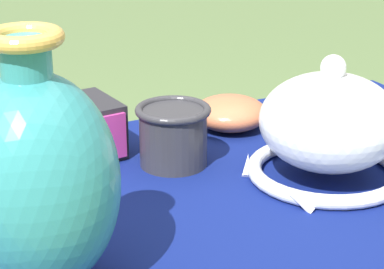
{
  "coord_description": "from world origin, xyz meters",
  "views": [
    {
      "loc": [
        -0.45,
        -0.88,
        1.17
      ],
      "look_at": [
        -0.04,
        -0.07,
        0.82
      ],
      "focal_mm": 70.0,
      "sensor_mm": 36.0,
      "label": 1
    }
  ],
  "objects": [
    {
      "name": "display_table",
      "position": [
        0.0,
        -0.01,
        0.62
      ],
      "size": [
        1.15,
        0.61,
        0.7
      ],
      "color": "#38383D",
      "rests_on": "ground_plane"
    },
    {
      "name": "cup_wide_ivory",
      "position": [
        -0.23,
        0.03,
        0.74
      ],
      "size": [
        0.11,
        0.11,
        0.07
      ],
      "color": "white",
      "rests_on": "display_table"
    },
    {
      "name": "cup_wide_charcoal",
      "position": [
        0.01,
        0.09,
        0.75
      ],
      "size": [
        0.12,
        0.12,
        0.1
      ],
      "color": "#2D2D33",
      "rests_on": "display_table"
    },
    {
      "name": "vase_dome_bell",
      "position": [
        0.19,
        -0.06,
        0.78
      ],
      "size": [
        0.24,
        0.25,
        0.2
      ],
      "color": "white",
      "rests_on": "display_table"
    },
    {
      "name": "vase_tall_bulbous",
      "position": [
        -0.27,
        -0.15,
        0.83
      ],
      "size": [
        0.18,
        0.18,
        0.3
      ],
      "color": "teal",
      "rests_on": "display_table"
    },
    {
      "name": "bowl_shallow_terracotta",
      "position": [
        0.17,
        0.19,
        0.73
      ],
      "size": [
        0.13,
        0.13,
        0.06
      ],
      "primitive_type": "ellipsoid",
      "color": "#BC6642",
      "rests_on": "display_table"
    },
    {
      "name": "mosaic_tile_box",
      "position": [
        -0.11,
        0.19,
        0.75
      ],
      "size": [
        0.12,
        0.13,
        0.09
      ],
      "rotation": [
        0.0,
        0.0,
        0.1
      ],
      "color": "#232328",
      "rests_on": "display_table"
    }
  ]
}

